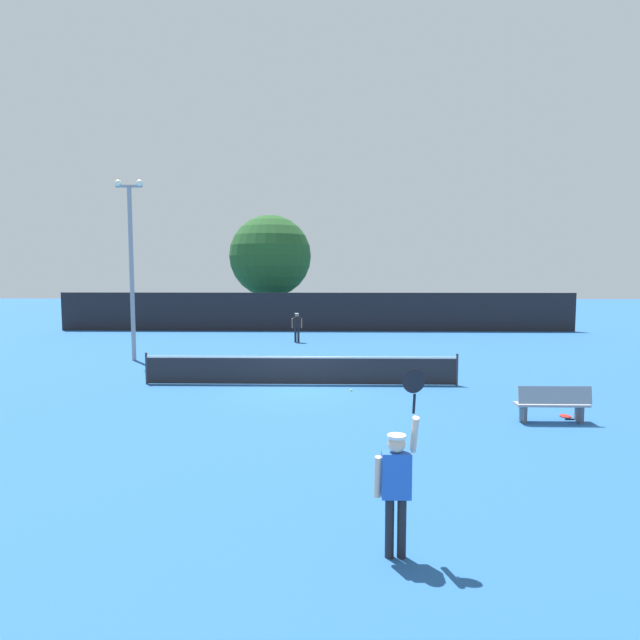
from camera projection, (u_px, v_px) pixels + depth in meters
name	position (u px, v px, depth m)	size (l,w,h in m)	color
ground_plane	(301.00, 385.00, 18.11)	(120.00, 120.00, 0.00)	#235693
tennis_net	(301.00, 370.00, 18.06)	(10.50, 0.08, 1.07)	#232328
perimeter_fence	(316.00, 312.00, 34.74)	(33.15, 0.12, 2.48)	black
player_serving	(397.00, 476.00, 7.04)	(0.68, 0.39, 2.50)	blue
player_receiving	(297.00, 325.00, 29.04)	(0.57, 0.23, 1.58)	black
tennis_ball	(351.00, 390.00, 17.11)	(0.07, 0.07, 0.07)	#CCE033
spare_racket	(566.00, 416.00, 14.05)	(0.28, 0.52, 0.04)	black
courtside_bench	(552.00, 404.00, 13.48)	(1.80, 0.44, 0.95)	gray
light_pole	(131.00, 258.00, 22.76)	(1.18, 0.28, 7.62)	gray
large_tree	(270.00, 256.00, 40.29)	(6.09, 6.09, 8.04)	brown
parked_car_near	(280.00, 310.00, 43.37)	(1.95, 4.22, 1.69)	red
parked_car_mid	(348.00, 310.00, 43.13)	(2.24, 4.34, 1.69)	black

